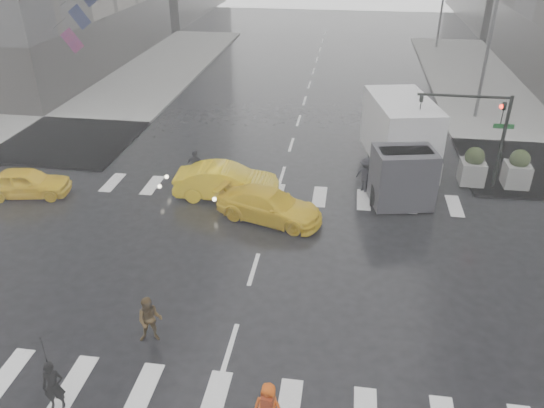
% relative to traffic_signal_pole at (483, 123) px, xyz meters
% --- Properties ---
extents(ground, '(120.00, 120.00, 0.00)m').
position_rel_traffic_signal_pole_xyz_m(ground, '(-9.01, -8.01, -3.22)').
color(ground, black).
rests_on(ground, ground).
extents(sidewalk_nw, '(35.00, 35.00, 0.15)m').
position_rel_traffic_signal_pole_xyz_m(sidewalk_nw, '(-28.51, 9.49, -3.14)').
color(sidewalk_nw, slate).
rests_on(sidewalk_nw, ground).
extents(road_markings, '(18.00, 48.00, 0.01)m').
position_rel_traffic_signal_pole_xyz_m(road_markings, '(-9.01, -8.01, -3.21)').
color(road_markings, silver).
rests_on(road_markings, ground).
extents(traffic_signal_pole, '(4.45, 0.42, 4.50)m').
position_rel_traffic_signal_pole_xyz_m(traffic_signal_pole, '(0.00, 0.00, 0.00)').
color(traffic_signal_pole, black).
rests_on(traffic_signal_pole, ground).
extents(street_lamp_near, '(2.15, 0.22, 9.00)m').
position_rel_traffic_signal_pole_xyz_m(street_lamp_near, '(1.86, 9.99, 1.73)').
color(street_lamp_near, '#59595B').
rests_on(street_lamp_near, ground).
extents(planter_west, '(1.10, 1.10, 1.80)m').
position_rel_traffic_signal_pole_xyz_m(planter_west, '(-2.01, 0.19, -2.23)').
color(planter_west, slate).
rests_on(planter_west, ground).
extents(planter_mid, '(1.10, 1.10, 1.80)m').
position_rel_traffic_signal_pole_xyz_m(planter_mid, '(-0.01, 0.19, -2.23)').
color(planter_mid, slate).
rests_on(planter_mid, ground).
extents(planter_east, '(1.10, 1.10, 1.80)m').
position_rel_traffic_signal_pole_xyz_m(planter_east, '(1.99, 0.19, -2.23)').
color(planter_east, slate).
rests_on(planter_east, ground).
extents(flag_cluster, '(2.87, 3.06, 4.69)m').
position_rel_traffic_signal_pole_xyz_m(flag_cluster, '(-24.09, 10.49, 2.42)').
color(flag_cluster, '#59595B').
rests_on(flag_cluster, ground).
extents(pedestrian_black, '(1.20, 1.22, 2.43)m').
position_rel_traffic_signal_pole_xyz_m(pedestrian_black, '(-13.01, -14.81, -1.56)').
color(pedestrian_black, black).
rests_on(pedestrian_black, ground).
extents(pedestrian_brown, '(0.87, 0.74, 1.57)m').
position_rel_traffic_signal_pole_xyz_m(pedestrian_brown, '(-11.42, -12.06, -2.43)').
color(pedestrian_brown, '#443218').
rests_on(pedestrian_brown, ground).
extents(pedestrian_far_a, '(1.01, 0.73, 1.58)m').
position_rel_traffic_signal_pole_xyz_m(pedestrian_far_a, '(-13.04, -1.21, -2.43)').
color(pedestrian_far_a, black).
rests_on(pedestrian_far_a, ground).
extents(pedestrian_far_b, '(1.21, 1.13, 1.66)m').
position_rel_traffic_signal_pole_xyz_m(pedestrian_far_b, '(-4.97, -1.12, -2.38)').
color(pedestrian_far_b, black).
rests_on(pedestrian_far_b, ground).
extents(taxi_front, '(4.08, 2.21, 1.32)m').
position_rel_traffic_signal_pole_xyz_m(taxi_front, '(-20.28, -3.83, -2.56)').
color(taxi_front, yellow).
rests_on(taxi_front, ground).
extents(taxi_mid, '(4.73, 1.86, 1.53)m').
position_rel_traffic_signal_pole_xyz_m(taxi_mid, '(-11.21, -2.64, -2.45)').
color(taxi_mid, yellow).
rests_on(taxi_mid, ground).
extents(taxi_rear, '(4.38, 2.91, 1.32)m').
position_rel_traffic_signal_pole_xyz_m(taxi_rear, '(-8.98, -4.34, -2.56)').
color(taxi_rear, yellow).
rests_on(taxi_rear, ground).
extents(box_truck, '(2.63, 7.01, 3.72)m').
position_rel_traffic_signal_pole_xyz_m(box_truck, '(-3.44, 0.29, -1.23)').
color(box_truck, silver).
rests_on(box_truck, ground).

